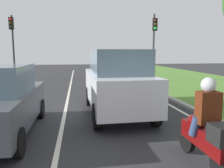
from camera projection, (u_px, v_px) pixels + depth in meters
ground_plane at (82, 91)px, 12.77m from camera, size 60.00×60.00×0.00m
lane_line_center at (69, 92)px, 12.66m from camera, size 0.12×32.00×0.01m
lane_line_right_edge at (143, 90)px, 13.31m from camera, size 0.12×32.00×0.01m
grass_verge_right at (219, 87)px, 14.05m from camera, size 9.00×48.00×0.06m
curb_right at (151, 89)px, 13.38m from camera, size 0.24×48.00×0.12m
car_suv_ahead at (117, 82)px, 7.90m from camera, size 2.04×4.54×2.28m
motorcycle at (207, 140)px, 4.20m from camera, size 0.40×1.90×1.01m
rider_person at (207, 107)px, 4.16m from camera, size 0.50×0.40×1.16m
traffic_light_near_right at (154, 37)px, 16.63m from camera, size 0.32×0.50×5.01m
traffic_light_overhead_left at (12, 36)px, 17.02m from camera, size 0.32×0.50×4.99m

